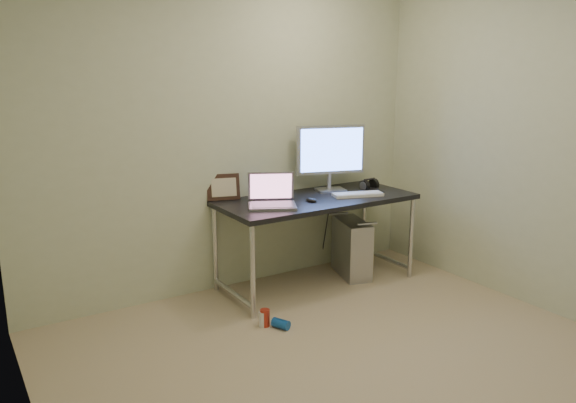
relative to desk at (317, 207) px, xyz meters
The scene contains 19 objects.
floor 1.65m from the desk, 112.91° to the right, with size 3.50×3.50×0.00m, color tan.
wall_back 0.90m from the desk, 148.55° to the left, with size 3.50×0.02×2.50m, color beige.
wall_left 2.78m from the desk, 149.26° to the right, with size 0.02×3.50×2.50m, color beige.
wall_right 1.90m from the desk, 50.11° to the right, with size 0.02×3.50×2.50m, color beige.
desk is the anchor object (origin of this frame).
tower_computer 0.57m from the desk, ahead, with size 0.34×0.52×0.53m.
cable_a 0.53m from the desk, 42.84° to the left, with size 0.01×0.01×0.70m, color black.
cable_b 0.59m from the desk, 34.34° to the left, with size 0.01×0.01×0.72m, color black.
can_red 1.10m from the desk, 148.10° to the right, with size 0.07×0.07×0.13m, color #A9291A.
can_white 1.11m from the desk, 148.75° to the right, with size 0.06×0.06×0.11m, color silver.
can_blue 1.11m from the desk, 140.63° to the right, with size 0.07×0.07×0.12m, color #144EA7.
laptop 0.47m from the desk, behind, with size 0.46×0.43×0.25m.
monitor 0.51m from the desk, 32.21° to the left, with size 0.59×0.24×0.57m.
keyboard 0.36m from the desk, 22.13° to the right, with size 0.42×0.14×0.03m, color silver.
mouse_right 0.58m from the desk, 14.99° to the right, with size 0.06×0.10×0.03m, color black.
mouse_left 0.18m from the desk, 141.65° to the right, with size 0.07×0.11×0.04m, color black.
headphones 0.63m from the desk, ahead, with size 0.17×0.10×0.11m.
picture_frame 0.79m from the desk, 154.03° to the left, with size 0.26×0.03×0.21m, color black.
webcam 0.50m from the desk, 141.11° to the left, with size 0.05×0.04×0.13m.
Camera 1 is at (-2.01, -2.30, 1.78)m, focal length 35.00 mm.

